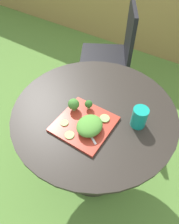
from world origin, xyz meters
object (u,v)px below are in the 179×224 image
object	(u,v)px
patio_chair	(115,50)
fork	(87,130)
salad_plate	(84,124)
drinking_glass	(139,118)

from	to	relation	value
patio_chair	fork	distance (m)	1.07
salad_plate	fork	size ratio (longest dim) A/B	1.89
patio_chair	salad_plate	xyz separation A→B (m)	(0.33, -0.96, 0.19)
fork	salad_plate	bearing A→B (deg)	141.58
drinking_glass	fork	distance (m)	0.26
salad_plate	drinking_glass	xyz separation A→B (m)	(0.22, 0.15, 0.04)
salad_plate	drinking_glass	bearing A→B (deg)	34.06
drinking_glass	fork	bearing A→B (deg)	-136.70
patio_chair	drinking_glass	size ratio (longest dim) A/B	8.27
salad_plate	drinking_glass	world-z (taller)	drinking_glass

